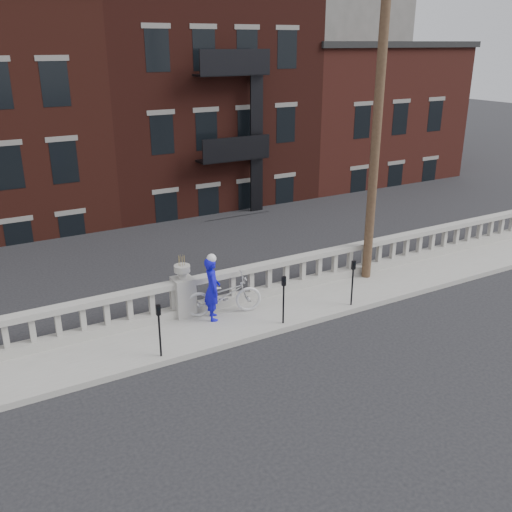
{
  "coord_description": "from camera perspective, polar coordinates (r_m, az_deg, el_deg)",
  "views": [
    {
      "loc": [
        -5.33,
        -9.44,
        7.26
      ],
      "look_at": [
        1.87,
        3.2,
        1.79
      ],
      "focal_mm": 40.0,
      "sensor_mm": 36.0,
      "label": 1
    }
  ],
  "objects": [
    {
      "name": "parking_meter_c",
      "position": [
        13.76,
        -9.66,
        -6.78
      ],
      "size": [
        0.1,
        0.09,
        1.36
      ],
      "color": "black",
      "rests_on": "sidewalk"
    },
    {
      "name": "sidewalk",
      "position": [
        15.32,
        -5.77,
        -7.46
      ],
      "size": [
        32.0,
        2.2,
        0.15
      ],
      "primitive_type": "cube",
      "color": "gray",
      "rests_on": "ground"
    },
    {
      "name": "planter_pedestal",
      "position": [
        15.78,
        -7.29,
        -3.6
      ],
      "size": [
        0.55,
        0.55,
        1.76
      ],
      "color": "gray",
      "rests_on": "sidewalk"
    },
    {
      "name": "bicycle",
      "position": [
        15.8,
        -3.28,
        -3.91
      ],
      "size": [
        2.26,
        1.28,
        1.12
      ],
      "primitive_type": "imported",
      "rotation": [
        0.0,
        0.0,
        1.31
      ],
      "color": "silver",
      "rests_on": "sidewalk"
    },
    {
      "name": "cyclist",
      "position": [
        15.4,
        -4.39,
        -3.27
      ],
      "size": [
        0.59,
        0.74,
        1.78
      ],
      "primitive_type": "imported",
      "rotation": [
        0.0,
        0.0,
        1.28
      ],
      "color": "#0F0CBB",
      "rests_on": "sidewalk"
    },
    {
      "name": "balustrade",
      "position": [
        15.86,
        -7.26,
        -4.23
      ],
      "size": [
        28.0,
        0.34,
        1.03
      ],
      "color": "gray",
      "rests_on": "sidewalk"
    },
    {
      "name": "parking_meter_d",
      "position": [
        15.14,
        2.78,
        -3.86
      ],
      "size": [
        0.1,
        0.09,
        1.36
      ],
      "color": "black",
      "rests_on": "sidewalk"
    },
    {
      "name": "parking_meter_e",
      "position": [
        16.4,
        9.65,
        -2.15
      ],
      "size": [
        0.1,
        0.09,
        1.36
      ],
      "color": "black",
      "rests_on": "sidewalk"
    },
    {
      "name": "utility_pole",
      "position": [
        17.53,
        12.07,
        13.55
      ],
      "size": [
        1.6,
        0.28,
        10.0
      ],
      "color": "#422D1E",
      "rests_on": "sidewalk"
    },
    {
      "name": "lower_level",
      "position": [
        33.34,
        -19.6,
        11.47
      ],
      "size": [
        80.0,
        44.0,
        20.8
      ],
      "color": "#605E59",
      "rests_on": "ground"
    },
    {
      "name": "ground",
      "position": [
        13.05,
        -0.2,
        -13.19
      ],
      "size": [
        120.0,
        120.0,
        0.0
      ],
      "primitive_type": "plane",
      "color": "black",
      "rests_on": "ground"
    }
  ]
}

